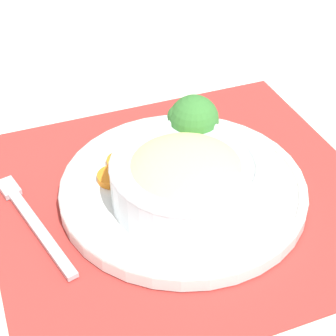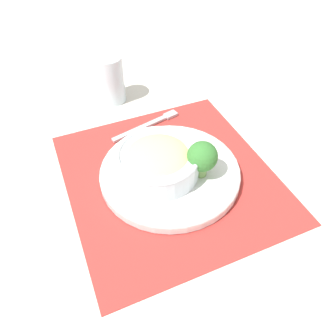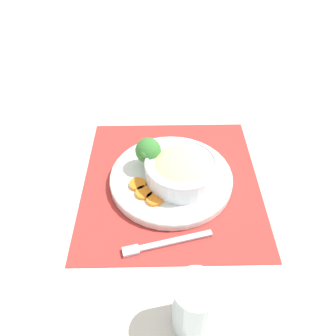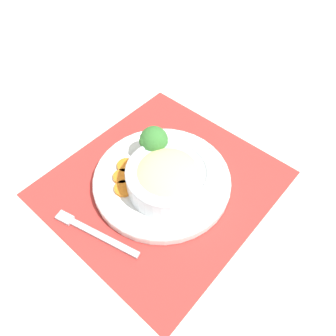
{
  "view_description": "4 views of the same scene",
  "coord_description": "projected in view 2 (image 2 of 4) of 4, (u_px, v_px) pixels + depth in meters",
  "views": [
    {
      "loc": [
        -0.19,
        -0.46,
        0.44
      ],
      "look_at": [
        -0.01,
        0.01,
        0.04
      ],
      "focal_mm": 60.0,
      "sensor_mm": 36.0,
      "label": 1
    },
    {
      "loc": [
        0.43,
        -0.18,
        0.5
      ],
      "look_at": [
        0.01,
        -0.01,
        0.04
      ],
      "focal_mm": 35.0,
      "sensor_mm": 36.0,
      "label": 2
    },
    {
      "loc": [
        -0.53,
        0.01,
        0.57
      ],
      "look_at": [
        0.0,
        0.01,
        0.04
      ],
      "focal_mm": 35.0,
      "sensor_mm": 36.0,
      "label": 3
    },
    {
      "loc": [
        -0.29,
        -0.28,
        0.56
      ],
      "look_at": [
        0.02,
        0.0,
        0.03
      ],
      "focal_mm": 35.0,
      "sensor_mm": 36.0,
      "label": 4
    }
  ],
  "objects": [
    {
      "name": "carrot_slice_near",
      "position": [
        197.0,
        150.0,
        0.7
      ],
      "size": [
        0.04,
        0.04,
        0.01
      ],
      "color": "orange",
      "rests_on": "plate"
    },
    {
      "name": "broccoli_floret",
      "position": [
        202.0,
        157.0,
        0.62
      ],
      "size": [
        0.06,
        0.06,
        0.08
      ],
      "color": "#759E51",
      "rests_on": "plate"
    },
    {
      "name": "ground_plane",
      "position": [
        170.0,
        177.0,
        0.68
      ],
      "size": [
        4.0,
        4.0,
        0.0
      ],
      "primitive_type": "plane",
      "color": "beige"
    },
    {
      "name": "plate",
      "position": [
        170.0,
        172.0,
        0.67
      ],
      "size": [
        0.29,
        0.29,
        0.02
      ],
      "color": "white",
      "rests_on": "placemat"
    },
    {
      "name": "water_glass",
      "position": [
        111.0,
        82.0,
        0.84
      ],
      "size": [
        0.07,
        0.07,
        0.12
      ],
      "color": "silver",
      "rests_on": "ground_plane"
    },
    {
      "name": "fork",
      "position": [
        152.0,
        123.0,
        0.8
      ],
      "size": [
        0.06,
        0.18,
        0.01
      ],
      "rotation": [
        0.0,
        0.0,
        0.25
      ],
      "color": "#B7B7BC",
      "rests_on": "placemat"
    },
    {
      "name": "carrot_slice_far",
      "position": [
        173.0,
        142.0,
        0.72
      ],
      "size": [
        0.04,
        0.04,
        0.01
      ],
      "color": "orange",
      "rests_on": "plate"
    },
    {
      "name": "carrot_slice_middle",
      "position": [
        186.0,
        145.0,
        0.71
      ],
      "size": [
        0.04,
        0.04,
        0.01
      ],
      "color": "orange",
      "rests_on": "plate"
    },
    {
      "name": "bowl",
      "position": [
        158.0,
        160.0,
        0.64
      ],
      "size": [
        0.17,
        0.17,
        0.06
      ],
      "color": "silver",
      "rests_on": "plate"
    },
    {
      "name": "placemat",
      "position": [
        170.0,
        176.0,
        0.68
      ],
      "size": [
        0.44,
        0.41,
        0.0
      ],
      "color": "#B2332D",
      "rests_on": "ground_plane"
    }
  ]
}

